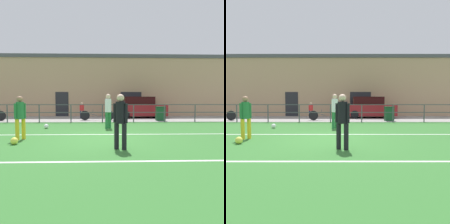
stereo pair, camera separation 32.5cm
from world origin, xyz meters
TOP-DOWN VIEW (x-y plane):
  - ground at (0.00, 0.00)m, footprint 60.00×44.00m
  - field_line_touchline at (0.00, 1.13)m, footprint 36.00×0.11m
  - field_line_hash at (0.00, -2.89)m, footprint 36.00×0.11m
  - pavement_strip at (0.00, 8.50)m, footprint 48.00×5.00m
  - perimeter_fence at (0.00, 6.00)m, footprint 36.07×0.07m
  - clubhouse_facade at (-0.00, 12.20)m, footprint 28.00×2.56m
  - player_goalkeeper at (0.61, -1.63)m, footprint 0.41×0.28m
  - player_striker at (0.32, 3.03)m, footprint 0.33×0.40m
  - player_winger at (-2.93, 0.07)m, footprint 0.34×0.34m
  - soccer_ball_match at (-2.80, 3.10)m, footprint 0.23×0.23m
  - soccer_ball_spare at (-2.79, -0.83)m, footprint 0.24×0.24m
  - spectator_child at (-1.61, 8.84)m, footprint 0.34×0.21m
  - parked_car_red at (3.01, 9.42)m, footprint 3.86×1.89m
  - bicycle_parked_0 at (-0.38, 7.20)m, footprint 2.36×0.04m
  - trash_bin_0 at (3.94, 6.80)m, footprint 0.62×0.53m

SIDE VIEW (x-z plane):
  - ground at x=0.00m, z-range -0.04..0.00m
  - field_line_touchline at x=0.00m, z-range 0.00..0.00m
  - field_line_hash at x=0.00m, z-range 0.00..0.00m
  - pavement_strip at x=0.00m, z-range 0.00..0.02m
  - soccer_ball_match at x=-2.80m, z-range 0.00..0.23m
  - soccer_ball_spare at x=-2.79m, z-range 0.00..0.24m
  - bicycle_parked_0 at x=-0.38m, z-range -0.01..0.74m
  - trash_bin_0 at x=3.94m, z-range 0.02..0.99m
  - spectator_child at x=-1.61m, z-range 0.10..1.33m
  - perimeter_fence at x=0.00m, z-range 0.17..1.32m
  - parked_car_red at x=3.01m, z-range -0.03..1.63m
  - player_winger at x=-2.93m, z-range 0.11..1.70m
  - player_goalkeeper at x=0.61m, z-range 0.11..1.73m
  - player_striker at x=0.32m, z-range 0.12..1.85m
  - clubhouse_facade at x=0.00m, z-range 0.01..5.34m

